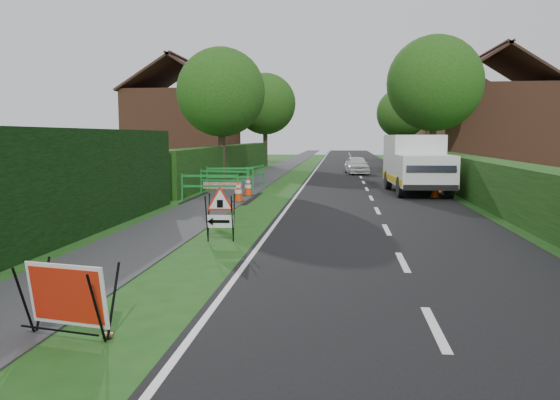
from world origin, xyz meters
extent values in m
plane|color=#1D4915|center=(0.00, 0.00, 0.00)|extent=(120.00, 120.00, 0.00)
cube|color=black|center=(2.50, 35.00, 0.00)|extent=(6.00, 90.00, 0.02)
cube|color=#2D2D30|center=(-3.00, 35.00, 0.01)|extent=(2.00, 90.00, 0.02)
cube|color=#14380F|center=(-5.00, 22.00, 0.00)|extent=(1.00, 24.00, 1.80)
cube|color=#14380F|center=(6.50, 16.00, 0.00)|extent=(1.20, 50.00, 1.50)
cube|color=brown|center=(-10.00, 30.00, 2.75)|extent=(7.00, 7.00, 5.50)
cube|color=#331E19|center=(-11.75, 30.00, 6.59)|extent=(4.00, 7.40, 2.58)
cube|color=#331E19|center=(-8.25, 30.00, 6.59)|extent=(4.00, 7.40, 2.58)
cube|color=#331E19|center=(-10.00, 30.00, 7.69)|extent=(0.25, 7.40, 0.18)
cube|color=brown|center=(11.00, 28.00, 2.75)|extent=(7.00, 7.00, 5.50)
cube|color=#331E19|center=(9.25, 28.00, 6.59)|extent=(4.00, 7.40, 2.58)
cube|color=#331E19|center=(12.75, 28.00, 6.59)|extent=(4.00, 7.40, 2.58)
cube|color=#331E19|center=(11.00, 28.00, 7.69)|extent=(0.25, 7.40, 0.18)
cube|color=brown|center=(12.00, 42.00, 2.75)|extent=(7.00, 7.00, 5.50)
cube|color=#331E19|center=(10.25, 42.00, 6.59)|extent=(4.00, 7.40, 2.58)
cube|color=#331E19|center=(13.75, 42.00, 6.59)|extent=(4.00, 7.40, 2.58)
cube|color=#331E19|center=(12.00, 42.00, 7.69)|extent=(0.25, 7.40, 0.18)
cylinder|color=#2D2116|center=(-4.60, 18.00, 1.31)|extent=(0.36, 0.36, 2.62)
sphere|color=#154011|center=(-4.60, 18.00, 4.50)|extent=(4.40, 4.40, 4.40)
cylinder|color=#2D2116|center=(6.40, 22.00, 1.49)|extent=(0.36, 0.36, 2.97)
sphere|color=#154011|center=(6.40, 22.00, 5.18)|extent=(5.20, 5.20, 5.20)
cylinder|color=#2D2116|center=(-4.60, 34.00, 1.40)|extent=(0.36, 0.36, 2.80)
sphere|color=#154011|center=(-4.60, 34.00, 4.84)|extent=(4.80, 4.80, 4.80)
cylinder|color=#2D2116|center=(6.40, 38.00, 1.22)|extent=(0.36, 0.36, 2.45)
sphere|color=#154011|center=(6.40, 38.00, 4.23)|extent=(4.20, 4.20, 4.20)
cylinder|color=black|center=(-2.26, -3.29, 0.44)|extent=(0.09, 0.30, 0.85)
cylinder|color=black|center=(-2.20, -2.98, 0.44)|extent=(0.09, 0.30, 0.85)
cylinder|color=black|center=(-1.30, -3.48, 0.44)|extent=(0.09, 0.30, 0.85)
cylinder|color=black|center=(-1.24, -3.17, 0.44)|extent=(0.09, 0.30, 0.85)
cylinder|color=black|center=(-1.79, -3.40, 0.15)|extent=(1.03, 0.23, 0.02)
cube|color=white|center=(-1.76, -3.25, 0.52)|extent=(1.05, 0.32, 0.74)
cube|color=red|center=(-1.76, -3.26, 0.52)|extent=(0.95, 0.29, 0.64)
cylinder|color=black|center=(-1.53, 2.44, 0.54)|extent=(0.05, 0.32, 1.04)
cylinder|color=black|center=(-1.55, 2.70, 0.54)|extent=(0.05, 0.32, 1.04)
cylinder|color=black|center=(-0.98, 2.48, 0.54)|extent=(0.05, 0.32, 1.04)
cylinder|color=black|center=(-0.99, 2.74, 0.54)|extent=(0.05, 0.32, 1.04)
cube|color=white|center=(-1.26, 2.57, 0.47)|extent=(0.58, 0.05, 0.28)
cube|color=black|center=(-1.26, 2.56, 0.47)|extent=(0.41, 0.04, 0.07)
cone|color=black|center=(-1.48, 2.54, 0.47)|extent=(0.14, 0.18, 0.17)
cube|color=black|center=(-1.26, 2.55, 0.86)|extent=(0.13, 0.02, 0.17)
cube|color=silver|center=(4.37, 14.44, 1.40)|extent=(2.21, 3.37, 1.95)
cube|color=silver|center=(4.51, 11.97, 1.02)|extent=(2.14, 2.22, 1.19)
cube|color=black|center=(4.57, 10.97, 1.31)|extent=(1.79, 0.33, 0.55)
cube|color=yellow|center=(3.41, 13.43, 0.63)|extent=(0.32, 4.99, 0.24)
cube|color=yellow|center=(5.44, 13.55, 0.63)|extent=(0.32, 4.99, 0.24)
cube|color=black|center=(4.57, 10.98, 0.48)|extent=(1.98, 0.24, 0.20)
cylinder|color=black|center=(3.61, 11.87, 0.40)|extent=(0.29, 0.82, 0.81)
cylinder|color=black|center=(5.42, 11.98, 0.40)|extent=(0.29, 0.82, 0.81)
cylinder|color=black|center=(3.42, 15.12, 0.40)|extent=(0.29, 0.82, 0.81)
cylinder|color=black|center=(5.23, 15.23, 0.40)|extent=(0.29, 0.82, 0.81)
cube|color=black|center=(4.90, 11.87, 0.02)|extent=(0.38, 0.38, 0.04)
cone|color=red|center=(4.90, 11.87, 0.42)|extent=(0.32, 0.32, 0.75)
cylinder|color=white|center=(4.90, 11.87, 0.38)|extent=(0.25, 0.25, 0.14)
cylinder|color=white|center=(4.90, 11.87, 0.56)|extent=(0.17, 0.17, 0.10)
cube|color=black|center=(5.38, 13.89, 0.02)|extent=(0.38, 0.38, 0.04)
cone|color=red|center=(5.38, 13.89, 0.42)|extent=(0.32, 0.32, 0.75)
cylinder|color=white|center=(5.38, 13.89, 0.38)|extent=(0.25, 0.25, 0.14)
cylinder|color=white|center=(5.38, 13.89, 0.56)|extent=(0.17, 0.17, 0.10)
cube|color=black|center=(4.52, 16.20, 0.02)|extent=(0.38, 0.38, 0.04)
cone|color=red|center=(4.52, 16.20, 0.42)|extent=(0.32, 0.32, 0.75)
cylinder|color=white|center=(4.52, 16.20, 0.38)|extent=(0.25, 0.25, 0.14)
cylinder|color=white|center=(4.52, 16.20, 0.56)|extent=(0.17, 0.17, 0.10)
cube|color=black|center=(-2.24, 9.86, 0.02)|extent=(0.38, 0.38, 0.04)
cone|color=red|center=(-2.24, 9.86, 0.42)|extent=(0.32, 0.32, 0.75)
cylinder|color=white|center=(-2.24, 9.86, 0.38)|extent=(0.25, 0.25, 0.14)
cylinder|color=white|center=(-2.24, 9.86, 0.56)|extent=(0.17, 0.17, 0.10)
cube|color=black|center=(-2.22, 11.84, 0.02)|extent=(0.38, 0.38, 0.04)
cone|color=red|center=(-2.22, 11.84, 0.42)|extent=(0.32, 0.32, 0.75)
cylinder|color=white|center=(-2.22, 11.84, 0.38)|extent=(0.25, 0.25, 0.14)
cylinder|color=white|center=(-2.22, 11.84, 0.56)|extent=(0.17, 0.17, 0.10)
cube|color=#177F2E|center=(-4.26, 9.83, 0.50)|extent=(0.05, 0.05, 1.00)
cube|color=#177F2E|center=(-2.27, 10.00, 0.50)|extent=(0.05, 0.05, 1.00)
cube|color=#177F2E|center=(-3.27, 9.92, 0.92)|extent=(2.00, 0.22, 0.08)
cube|color=#177F2E|center=(-3.27, 9.92, 0.55)|extent=(2.00, 0.22, 0.08)
cube|color=#177F2E|center=(-4.26, 9.83, 0.02)|extent=(0.09, 0.35, 0.04)
cube|color=#177F2E|center=(-2.27, 10.00, 0.02)|extent=(0.09, 0.35, 0.04)
cube|color=#177F2E|center=(-4.25, 12.48, 0.50)|extent=(0.05, 0.05, 1.00)
cube|color=#177F2E|center=(-2.26, 12.27, 0.50)|extent=(0.05, 0.05, 1.00)
cube|color=#177F2E|center=(-3.26, 12.38, 0.92)|extent=(1.99, 0.26, 0.08)
cube|color=#177F2E|center=(-3.26, 12.38, 0.55)|extent=(1.99, 0.26, 0.08)
cube|color=#177F2E|center=(-4.25, 12.48, 0.02)|extent=(0.10, 0.35, 0.04)
cube|color=#177F2E|center=(-2.26, 12.27, 0.02)|extent=(0.10, 0.35, 0.04)
cube|color=#177F2E|center=(-4.43, 14.16, 0.50)|extent=(0.06, 0.06, 1.00)
cube|color=#177F2E|center=(-2.46, 14.52, 0.50)|extent=(0.06, 0.06, 1.00)
cube|color=#177F2E|center=(-3.45, 14.34, 0.92)|extent=(1.98, 0.40, 0.08)
cube|color=#177F2E|center=(-3.45, 14.34, 0.55)|extent=(1.98, 0.40, 0.08)
cube|color=#177F2E|center=(-4.43, 14.16, 0.02)|extent=(0.12, 0.36, 0.04)
cube|color=#177F2E|center=(-2.46, 14.52, 0.02)|extent=(0.12, 0.36, 0.04)
cube|color=#177F2E|center=(-2.70, 14.48, 0.50)|extent=(0.06, 0.06, 1.00)
cube|color=#177F2E|center=(-2.28, 16.44, 0.50)|extent=(0.06, 0.06, 1.00)
cube|color=#177F2E|center=(-2.49, 15.46, 0.92)|extent=(0.47, 1.97, 0.08)
cube|color=#177F2E|center=(-2.49, 15.46, 0.55)|extent=(0.47, 1.97, 0.08)
cube|color=#177F2E|center=(-2.70, 14.48, 0.02)|extent=(0.35, 0.13, 0.04)
cube|color=#177F2E|center=(-2.28, 16.44, 0.02)|extent=(0.35, 0.13, 0.04)
cube|color=red|center=(-3.13, 11.30, 0.00)|extent=(1.50, 0.13, 0.25)
cylinder|color=#BF7F4C|center=(-1.31, -3.20, 0.00)|extent=(0.12, 0.07, 0.07)
imported|color=silver|center=(2.33, 24.75, 0.56)|extent=(1.61, 3.38, 1.12)
camera|label=1|loc=(1.34, -9.01, 2.32)|focal=35.00mm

